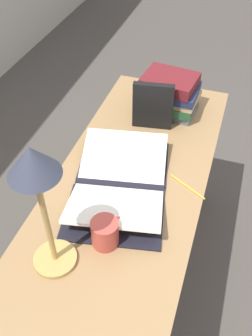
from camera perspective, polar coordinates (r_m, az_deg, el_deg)
name	(u,v)px	position (r m, az deg, el deg)	size (l,w,h in m)	color
ground_plane	(130,275)	(2.12, 0.68, -16.00)	(12.00, 12.00, 0.00)	#47423D
reading_desk	(132,195)	(1.59, 0.88, -4.16)	(1.45, 0.59, 0.77)	#937047
open_book	(120,183)	(1.44, -0.97, -2.27)	(0.61, 0.46, 0.08)	black
book_stack_tall	(169,94)	(1.80, 6.53, 11.15)	(0.23, 0.29, 0.19)	slate
book_standing_upright	(153,106)	(1.68, 4.10, 9.38)	(0.06, 0.18, 0.22)	black
reading_lamp	(37,183)	(0.99, -13.39, -2.17)	(0.14, 0.14, 0.49)	tan
coffee_mug	(105,232)	(1.26, -3.18, -9.78)	(0.12, 0.09, 0.10)	#B74238
pencil	(187,187)	(1.47, 9.33, -2.81)	(0.09, 0.15, 0.01)	gold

